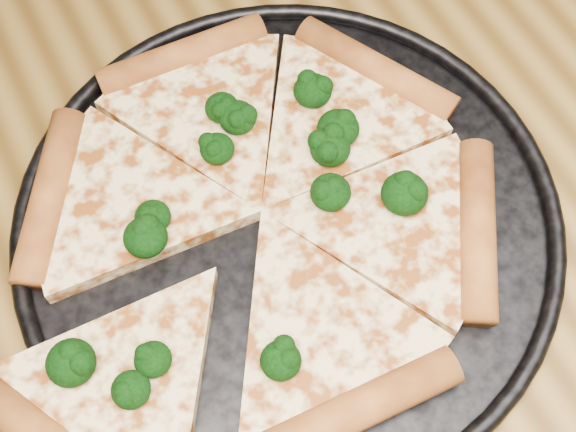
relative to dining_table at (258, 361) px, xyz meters
name	(u,v)px	position (x,y,z in m)	size (l,w,h in m)	color
dining_table	(258,361)	(0.00, 0.00, 0.00)	(1.20, 0.90, 0.75)	brown
pizza_pan	(288,221)	(0.06, 0.06, 0.10)	(0.40, 0.40, 0.02)	black
pizza	(254,222)	(0.03, 0.06, 0.11)	(0.41, 0.34, 0.03)	#F1D993
broccoli_florets	(253,207)	(0.04, 0.07, 0.12)	(0.29, 0.22, 0.03)	black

